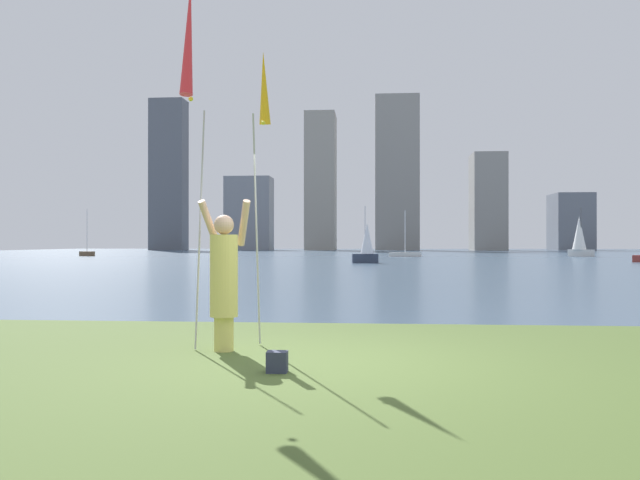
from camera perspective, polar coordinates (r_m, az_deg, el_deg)
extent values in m
cube|color=#384C60|center=(69.04, 4.21, -1.37)|extent=(120.00, 116.49, 0.12)
cube|color=#232D14|center=(10.88, 2.39, -7.61)|extent=(120.00, 0.70, 0.02)
cylinder|color=#D8CC66|center=(8.21, -8.63, -8.34)|extent=(0.25, 0.25, 0.44)
cylinder|color=#D8CC66|center=(8.14, -8.63, -3.19)|extent=(0.35, 0.35, 1.04)
sphere|color=#D1A889|center=(8.13, -8.63, 1.37)|extent=(0.25, 0.25, 0.25)
cylinder|color=#D1A889|center=(8.32, -9.91, 1.51)|extent=(0.25, 0.40, 0.60)
cylinder|color=#D1A889|center=(8.22, -6.86, 1.52)|extent=(0.25, 0.40, 0.60)
cylinder|color=#B2B2B7|center=(8.45, -10.73, 1.17)|extent=(0.02, 0.45, 3.14)
cone|color=red|center=(8.34, -11.73, 17.53)|extent=(0.16, 0.36, 1.52)
sphere|color=yellow|center=(8.23, -11.53, 12.32)|extent=(0.06, 0.06, 0.06)
cylinder|color=#B2B2B7|center=(8.28, -5.72, 0.73)|extent=(0.02, 0.52, 2.99)
cone|color=yellow|center=(9.11, -5.04, 13.44)|extent=(0.16, 0.32, 1.01)
sphere|color=yellow|center=(8.93, -5.13, 10.44)|extent=(0.06, 0.06, 0.06)
cube|color=#33384C|center=(6.86, -3.87, -10.86)|extent=(0.22, 0.17, 0.22)
cube|color=silver|center=(65.26, 22.40, -1.08)|extent=(1.98, 2.38, 0.66)
cylinder|color=#47474C|center=(65.27, 22.39, 0.97)|extent=(0.08, 0.08, 4.01)
cone|color=white|center=(65.37, 22.26, 0.60)|extent=(1.77, 1.77, 3.18)
cube|color=#333D51|center=(41.83, 4.07, -1.66)|extent=(1.75, 0.80, 0.60)
cylinder|color=silver|center=(41.82, 4.07, 0.91)|extent=(0.06, 0.06, 3.15)
cone|color=white|center=(41.83, 4.24, 0.15)|extent=(0.94, 0.94, 2.04)
cube|color=brown|center=(66.09, -20.20, -1.16)|extent=(1.79, 1.31, 0.46)
cylinder|color=silver|center=(66.09, -20.20, 0.84)|extent=(0.06, 0.06, 4.16)
cube|color=silver|center=(59.75, 7.65, -1.31)|extent=(3.04, 1.34, 0.39)
cylinder|color=silver|center=(59.75, 7.65, 0.77)|extent=(0.09, 0.09, 3.95)
cube|color=#565B66|center=(112.20, -13.44, 5.70)|extent=(5.82, 4.07, 25.71)
cube|color=gray|center=(110.51, -6.38, 2.37)|extent=(7.83, 5.54, 12.58)
cube|color=gray|center=(108.84, 0.07, 5.22)|extent=(5.07, 7.38, 23.22)
cube|color=gray|center=(109.53, 6.94, 6.02)|extent=(7.46, 3.34, 26.40)
cube|color=gray|center=(107.63, 14.85, 3.31)|extent=(5.32, 6.23, 15.83)
cube|color=slate|center=(113.52, 21.59, 1.51)|extent=(6.00, 7.07, 9.40)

